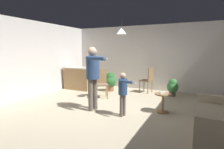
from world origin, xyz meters
TOP-DOWN VIEW (x-y plane):
  - ground at (0.00, 0.00)m, footprint 7.68×7.68m
  - wall_back at (0.00, 3.20)m, footprint 6.40×0.10m
  - wall_left at (-3.20, 0.00)m, footprint 0.10×6.40m
  - couch_floral at (2.67, -0.51)m, footprint 0.88×1.82m
  - kitchen_counter at (-2.45, 1.91)m, footprint 1.26×0.66m
  - side_table_by_couch at (1.35, 0.43)m, footprint 0.44×0.44m
  - person_adult at (-0.43, -0.21)m, footprint 0.81×0.62m
  - person_child at (0.50, -0.29)m, footprint 0.53×0.42m
  - dining_chair_by_counter at (0.37, 2.55)m, footprint 0.50×0.50m
  - dining_chair_near_wall at (-0.89, 1.09)m, footprint 0.59×0.59m
  - potted_plant_corner at (-1.09, 2.18)m, footprint 0.50×0.50m
  - potted_plant_by_wall at (1.34, 2.41)m, footprint 0.41×0.41m
  - spare_remote_on_table at (1.33, 0.43)m, footprint 0.11×0.12m
  - ceiling_light_pendant at (-0.04, 0.85)m, footprint 0.32×0.32m

SIDE VIEW (x-z plane):
  - ground at x=0.00m, z-range 0.00..0.00m
  - side_table_by_couch at x=1.35m, z-range 0.07..0.59m
  - couch_floral at x=2.67m, z-range -0.17..0.83m
  - potted_plant_by_wall at x=1.34m, z-range 0.03..0.66m
  - potted_plant_corner at x=-1.09m, z-range 0.04..0.81m
  - kitchen_counter at x=-2.45m, z-range 0.00..0.95m
  - spare_remote_on_table at x=1.33m, z-range 0.52..0.56m
  - dining_chair_by_counter at x=0.37m, z-range 0.05..1.05m
  - dining_chair_near_wall at x=-0.89m, z-range 0.05..1.05m
  - person_child at x=0.50m, z-range 0.13..1.24m
  - person_adult at x=-0.43m, z-range 0.21..1.96m
  - wall_back at x=0.00m, z-range 0.00..2.70m
  - wall_left at x=-3.20m, z-range 0.00..2.70m
  - ceiling_light_pendant at x=-0.04m, z-range 1.98..2.53m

